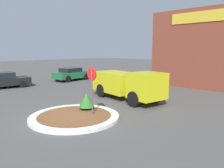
{
  "coord_description": "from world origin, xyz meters",
  "views": [
    {
      "loc": [
        8.59,
        -6.33,
        3.38
      ],
      "look_at": [
        -0.11,
        2.82,
        1.4
      ],
      "focal_mm": 35.0,
      "sensor_mm": 36.0,
      "label": 1
    }
  ],
  "objects_px": {
    "parked_sedan_black": "(4,80)",
    "parked_sedan_green": "(72,74)",
    "stop_sign": "(92,83)",
    "utility_truck": "(127,84)"
  },
  "relations": [
    {
      "from": "parked_sedan_green",
      "to": "utility_truck",
      "type": "bearing_deg",
      "value": -110.9
    },
    {
      "from": "utility_truck",
      "to": "parked_sedan_black",
      "type": "relative_size",
      "value": 1.32
    },
    {
      "from": "parked_sedan_black",
      "to": "parked_sedan_green",
      "type": "xyz_separation_m",
      "value": [
        0.41,
        7.14,
        0.03
      ]
    },
    {
      "from": "stop_sign",
      "to": "utility_truck",
      "type": "relative_size",
      "value": 0.43
    },
    {
      "from": "stop_sign",
      "to": "parked_sedan_black",
      "type": "height_order",
      "value": "stop_sign"
    },
    {
      "from": "utility_truck",
      "to": "stop_sign",
      "type": "bearing_deg",
      "value": -62.71
    },
    {
      "from": "stop_sign",
      "to": "parked_sedan_green",
      "type": "relative_size",
      "value": 0.58
    },
    {
      "from": "stop_sign",
      "to": "parked_sedan_green",
      "type": "bearing_deg",
      "value": 147.96
    },
    {
      "from": "stop_sign",
      "to": "parked_sedan_green",
      "type": "distance_m",
      "value": 14.07
    },
    {
      "from": "parked_sedan_black",
      "to": "parked_sedan_green",
      "type": "distance_m",
      "value": 7.15
    }
  ]
}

